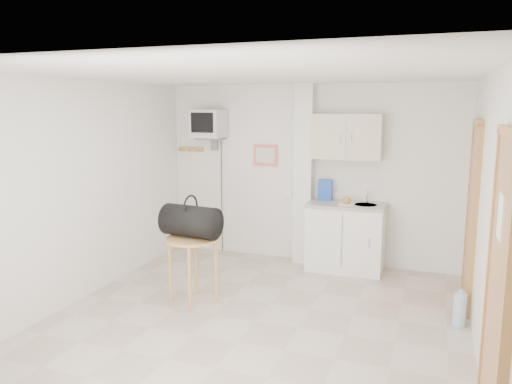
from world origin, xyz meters
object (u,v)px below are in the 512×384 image
(crt_television, at_px, (209,125))
(duffel_bag, at_px, (191,221))
(water_bottle, at_px, (460,309))
(round_table, at_px, (193,248))

(crt_television, xyz_separation_m, duffel_bag, (0.59, -1.75, -1.00))
(crt_television, bearing_deg, water_bottle, -22.31)
(duffel_bag, bearing_deg, crt_television, 115.94)
(crt_television, distance_m, round_table, 2.29)
(crt_television, distance_m, duffel_bag, 2.10)
(duffel_bag, bearing_deg, round_table, -40.35)
(round_table, bearing_deg, duffel_bag, 132.30)
(crt_television, relative_size, round_table, 2.85)
(crt_television, bearing_deg, round_table, -70.85)
(duffel_bag, xyz_separation_m, water_bottle, (2.84, 0.34, -0.76))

